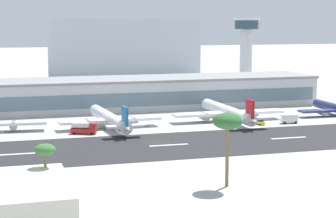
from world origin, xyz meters
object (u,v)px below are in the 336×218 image
control_tower (246,46)px  palm_tree_3 (228,123)px  palm_tree_1 (45,151)px  airliner_blue_tail_gate_1 (111,119)px  terminal_building (147,92)px  distant_hotel_block (124,49)px  service_baggage_tug_1 (260,122)px  airliner_red_tail_gate_2 (229,112)px  service_fuel_truck_0 (84,128)px  service_box_truck_2 (289,118)px

control_tower → palm_tree_3: size_ratio=2.30×
palm_tree_1 → palm_tree_3: palm_tree_3 is taller
airliner_blue_tail_gate_1 → palm_tree_1: bearing=156.2°
terminal_building → distant_hotel_block: distant_hotel_block is taller
terminal_building → service_baggage_tug_1: 61.78m
airliner_red_tail_gate_2 → service_baggage_tug_1: bearing=-143.6°
airliner_blue_tail_gate_1 → service_fuel_truck_0: bearing=121.8°
terminal_building → palm_tree_1: terminal_building is taller
palm_tree_1 → palm_tree_3: bearing=-0.7°
distant_hotel_block → palm_tree_3: (-33.19, -263.30, -4.50)m
palm_tree_3 → service_baggage_tug_1: bearing=60.0°
palm_tree_1 → terminal_building: bearing=67.0°
control_tower → distant_hotel_block: (-42.89, 98.87, -5.04)m
palm_tree_1 → airliner_blue_tail_gate_1: bearing=70.0°
airliner_blue_tail_gate_1 → palm_tree_1: 84.95m
service_baggage_tug_1 → service_fuel_truck_0: bearing=79.2°
distant_hotel_block → service_box_truck_2: size_ratio=15.24×
distant_hotel_block → airliner_blue_tail_gate_1: distant_hotel_block is taller
distant_hotel_block → airliner_blue_tail_gate_1: 189.15m
airliner_blue_tail_gate_1 → control_tower: bearing=-49.7°
airliner_red_tail_gate_2 → palm_tree_1: size_ratio=4.14×
control_tower → service_box_truck_2: bearing=-103.9°
control_tower → palm_tree_3: 181.43m
terminal_building → control_tower: (62.23, 37.15, 17.65)m
distant_hotel_block → airliner_red_tail_gate_2: (0.92, -180.39, -15.75)m
service_baggage_tug_1 → distant_hotel_block: bearing=-8.2°
terminal_building → control_tower: size_ratio=3.87×
service_baggage_tug_1 → palm_tree_3: bearing=139.2°
airliner_red_tail_gate_2 → service_box_truck_2: size_ratio=7.95×
distant_hotel_block → control_tower: bearing=-66.5°
airliner_blue_tail_gate_1 → service_baggage_tug_1: (52.86, -7.53, -2.16)m
palm_tree_3 → palm_tree_1: bearing=179.3°
service_fuel_truck_0 → service_baggage_tug_1: size_ratio=2.57×
airliner_blue_tail_gate_1 → airliner_red_tail_gate_2: (45.03, 2.86, 0.08)m
airliner_red_tail_gate_2 → control_tower: bearing=-27.8°
airliner_red_tail_gate_2 → palm_tree_1: (-73.95, -82.42, 7.12)m
terminal_building → service_fuel_truck_0: (-35.31, -54.77, -4.41)m
service_box_truck_2 → distant_hotel_block: bearing=102.3°
palm_tree_1 → palm_tree_3: size_ratio=0.71×
service_baggage_tug_1 → service_box_truck_2: size_ratio=0.55×
airliner_blue_tail_gate_1 → airliner_red_tail_gate_2: bearing=-90.2°
service_fuel_truck_0 → terminal_building: bearing=78.6°
service_baggage_tug_1 → palm_tree_1: palm_tree_1 is taller
control_tower → airliner_red_tail_gate_2: (-41.97, -81.52, -20.79)m
airliner_red_tail_gate_2 → service_box_truck_2: 21.90m
airliner_blue_tail_gate_1 → palm_tree_1: palm_tree_1 is taller
airliner_blue_tail_gate_1 → palm_tree_3: size_ratio=2.88×
terminal_building → service_fuel_truck_0: bearing=-122.8°
airliner_red_tail_gate_2 → service_fuel_truck_0: (-55.56, -10.40, -1.26)m
airliner_blue_tail_gate_1 → palm_tree_3: bearing=-176.0°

